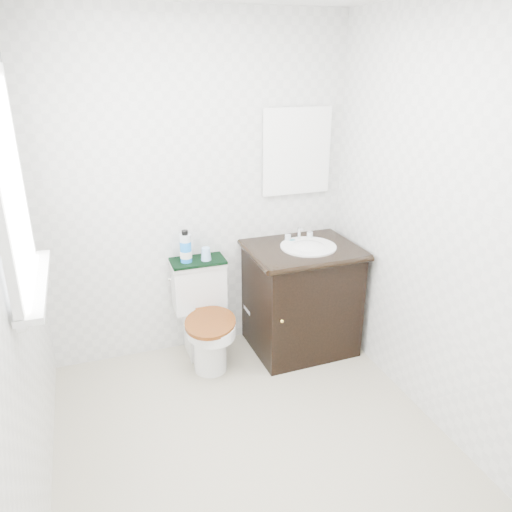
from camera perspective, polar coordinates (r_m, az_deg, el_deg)
floor at (r=3.08m, az=-0.13°, el=-20.80°), size 2.40×2.40×0.00m
wall_back at (r=3.54m, az=-6.61°, el=7.17°), size 2.40×0.00×2.40m
wall_front at (r=1.49m, az=15.78°, el=-15.58°), size 2.40×0.00×2.40m
wall_left at (r=2.34m, az=-26.50°, el=-2.81°), size 0.00×2.40×2.40m
wall_right at (r=2.96m, az=20.42°, el=3.02°), size 0.00×2.40×2.40m
window at (r=2.47m, az=-26.61°, el=7.01°), size 0.02×0.70×0.90m
mirror at (r=3.68m, az=4.66°, el=11.82°), size 0.50×0.02×0.60m
toilet at (r=3.64m, az=-5.96°, el=-7.24°), size 0.45×0.65×0.73m
vanity at (r=3.75m, az=5.19°, el=-4.44°), size 0.78×0.67×0.92m
trash_bin at (r=3.95m, az=0.27°, el=-7.53°), size 0.20×0.16×0.29m
towel at (r=3.57m, az=-6.67°, el=-0.56°), size 0.38×0.22×0.02m
mouthwash_bottle at (r=3.51m, az=-8.05°, el=0.96°), size 0.08×0.08×0.23m
cup at (r=3.54m, az=-5.75°, el=0.25°), size 0.07×0.07×0.09m
soap_bar at (r=3.68m, az=4.14°, el=1.80°), size 0.07×0.04×0.02m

